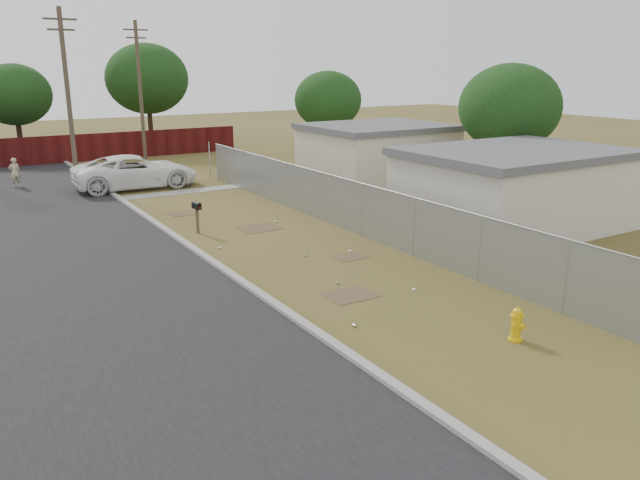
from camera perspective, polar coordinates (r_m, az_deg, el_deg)
ground at (r=22.03m, az=-2.83°, el=-0.71°), size 120.00×120.00×0.00m
street at (r=27.52m, az=-23.71°, el=1.34°), size 15.10×60.00×0.12m
chainlink_fence at (r=24.25m, az=2.44°, el=2.78°), size 0.10×27.06×2.02m
privacy_fence at (r=44.06m, az=-26.21°, el=7.21°), size 30.00×0.12×1.80m
utility_poles at (r=39.77m, az=-22.79°, el=12.36°), size 12.60×8.24×9.00m
houses at (r=29.75m, az=10.78°, el=6.44°), size 9.30×17.24×3.10m
horizon_trees at (r=43.53m, az=-17.45°, el=12.95°), size 33.32×31.94×7.78m
fire_hydrant at (r=15.35m, az=17.54°, el=-7.39°), size 0.42×0.42×0.85m
mailbox at (r=24.11m, az=-11.20°, el=2.85°), size 0.24×0.54×1.24m
pickup_truck at (r=33.94m, az=-16.52°, el=6.02°), size 6.35×3.10×1.74m
pedestrian at (r=36.58m, az=-26.13°, el=5.57°), size 0.61×0.44×1.54m
scattered_litter at (r=20.22m, az=-0.31°, el=-2.10°), size 3.79×10.46×0.07m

